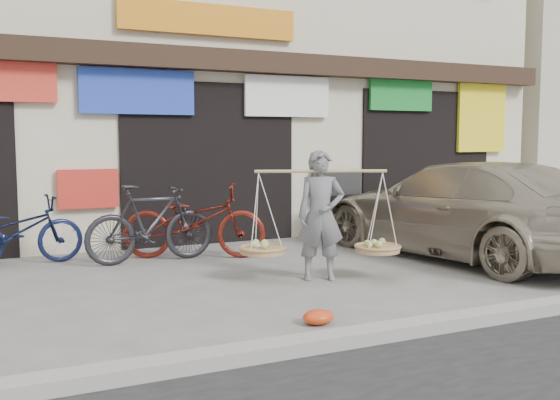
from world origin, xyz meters
name	(u,v)px	position (x,y,z in m)	size (l,w,h in m)	color
ground	(305,287)	(0.00, 0.00, 0.00)	(70.00, 70.00, 0.00)	slate
kerb	(406,329)	(0.00, -2.00, 0.06)	(70.00, 0.25, 0.12)	gray
shophouse_block	(164,57)	(0.00, 6.42, 3.45)	(14.00, 6.32, 7.00)	beige
street_vendor	(321,221)	(0.37, 0.29, 0.75)	(1.91, 1.07, 1.62)	slate
bike_1	(151,223)	(-1.30, 2.30, 0.56)	(0.53, 1.87, 1.13)	#242429
bike_2	(194,221)	(-0.64, 2.35, 0.55)	(0.73, 2.10, 1.10)	#5A170F
bike_3	(14,232)	(-3.09, 2.79, 0.49)	(0.65, 1.85, 0.97)	#0F1637
suv	(461,209)	(3.03, 0.77, 0.72)	(2.75, 5.20, 1.44)	#A89D88
red_bag	(318,317)	(-0.56, -1.37, 0.07)	(0.31, 0.25, 0.14)	red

